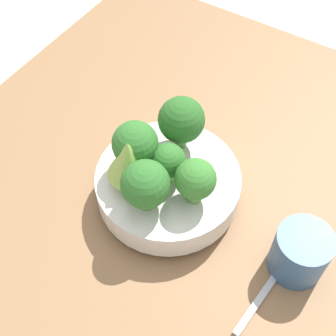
# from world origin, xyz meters

# --- Properties ---
(ground_plane) EXTENTS (6.00, 6.00, 0.00)m
(ground_plane) POSITION_xyz_m (0.00, 0.00, 0.00)
(ground_plane) COLOR beige
(table) EXTENTS (0.96, 0.77, 0.05)m
(table) POSITION_xyz_m (0.00, 0.00, 0.02)
(table) COLOR olive
(table) RESTS_ON ground_plane
(bowl) EXTENTS (0.22, 0.22, 0.06)m
(bowl) POSITION_xyz_m (-0.02, -0.03, 0.09)
(bowl) COLOR silver
(bowl) RESTS_ON table
(broccoli_floret_front) EXTENTS (0.06, 0.06, 0.08)m
(broccoli_floret_front) POSITION_xyz_m (-0.03, -0.09, 0.16)
(broccoli_floret_front) COLOR #609347
(broccoli_floret_front) RESTS_ON bowl
(romanesco_piece_far) EXTENTS (0.07, 0.07, 0.09)m
(romanesco_piece_far) POSITION_xyz_m (-0.06, 0.01, 0.16)
(romanesco_piece_far) COLOR #7AB256
(romanesco_piece_far) RESTS_ON bowl
(broccoli_floret_right) EXTENTS (0.07, 0.07, 0.09)m
(broccoli_floret_right) POSITION_xyz_m (0.04, -0.02, 0.17)
(broccoli_floret_right) COLOR #609347
(broccoli_floret_right) RESTS_ON bowl
(broccoli_floret_left) EXTENTS (0.07, 0.07, 0.08)m
(broccoli_floret_left) POSITION_xyz_m (-0.08, -0.03, 0.16)
(broccoli_floret_left) COLOR #609347
(broccoli_floret_left) RESTS_ON bowl
(broccoli_floret_center) EXTENTS (0.05, 0.05, 0.06)m
(broccoli_floret_center) POSITION_xyz_m (-0.02, -0.03, 0.15)
(broccoli_floret_center) COLOR #7AB256
(broccoli_floret_center) RESTS_ON bowl
(broccoli_floret_back) EXTENTS (0.07, 0.07, 0.09)m
(broccoli_floret_back) POSITION_xyz_m (-0.03, 0.01, 0.16)
(broccoli_floret_back) COLOR #6BA34C
(broccoli_floret_back) RESTS_ON bowl
(cup) EXTENTS (0.08, 0.08, 0.08)m
(cup) POSITION_xyz_m (-0.02, -0.26, 0.09)
(cup) COLOR #33567F
(cup) RESTS_ON table
(fork) EXTENTS (0.16, 0.03, 0.01)m
(fork) POSITION_xyz_m (-0.08, -0.24, 0.05)
(fork) COLOR #B2B2B7
(fork) RESTS_ON table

